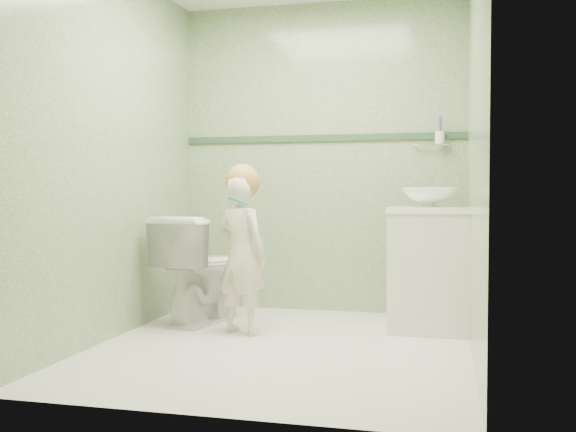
# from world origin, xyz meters

# --- Properties ---
(ground) EXTENTS (2.50, 2.50, 0.00)m
(ground) POSITION_xyz_m (0.00, 0.00, 0.00)
(ground) COLOR white
(ground) RESTS_ON ground
(room_shell) EXTENTS (2.50, 2.54, 2.40)m
(room_shell) POSITION_xyz_m (0.00, 0.00, 1.20)
(room_shell) COLOR gray
(room_shell) RESTS_ON ground
(trim_stripe) EXTENTS (2.20, 0.02, 0.05)m
(trim_stripe) POSITION_xyz_m (0.00, 1.24, 1.35)
(trim_stripe) COLOR #2C4933
(trim_stripe) RESTS_ON room_shell
(vanity) EXTENTS (0.52, 0.50, 0.80)m
(vanity) POSITION_xyz_m (0.84, 0.70, 0.40)
(vanity) COLOR silver
(vanity) RESTS_ON ground
(counter) EXTENTS (0.54, 0.52, 0.04)m
(counter) POSITION_xyz_m (0.84, 0.70, 0.81)
(counter) COLOR white
(counter) RESTS_ON vanity
(basin) EXTENTS (0.37, 0.37, 0.13)m
(basin) POSITION_xyz_m (0.84, 0.70, 0.89)
(basin) COLOR white
(basin) RESTS_ON counter
(faucet) EXTENTS (0.03, 0.13, 0.18)m
(faucet) POSITION_xyz_m (0.84, 0.89, 0.97)
(faucet) COLOR silver
(faucet) RESTS_ON counter
(cup_holder) EXTENTS (0.26, 0.07, 0.21)m
(cup_holder) POSITION_xyz_m (0.89, 1.18, 1.33)
(cup_holder) COLOR silver
(cup_holder) RESTS_ON room_shell
(toilet) EXTENTS (0.59, 0.83, 0.76)m
(toilet) POSITION_xyz_m (-0.74, 0.60, 0.38)
(toilet) COLOR white
(toilet) RESTS_ON ground
(toddler) EXTENTS (0.44, 0.37, 1.03)m
(toddler) POSITION_xyz_m (-0.35, 0.30, 0.52)
(toddler) COLOR beige
(toddler) RESTS_ON ground
(hair_cap) EXTENTS (0.23, 0.23, 0.23)m
(hair_cap) POSITION_xyz_m (-0.35, 0.33, 1.00)
(hair_cap) COLOR #B58040
(hair_cap) RESTS_ON toddler
(teal_toothbrush) EXTENTS (0.11, 0.14, 0.08)m
(teal_toothbrush) POSITION_xyz_m (-0.33, 0.16, 0.88)
(teal_toothbrush) COLOR #0A8C77
(teal_toothbrush) RESTS_ON toddler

